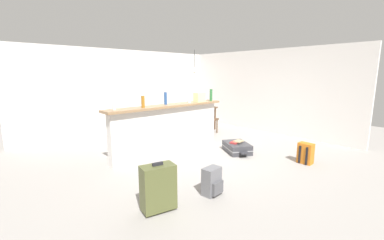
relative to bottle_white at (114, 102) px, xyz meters
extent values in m
cube|color=gray|center=(1.78, -0.32, -1.28)|extent=(13.00, 13.00, 0.05)
cube|color=silver|center=(1.78, 2.73, -0.01)|extent=(6.60, 0.10, 2.50)
cube|color=silver|center=(4.83, -0.02, -0.01)|extent=(0.10, 6.00, 2.50)
cube|color=silver|center=(1.26, -0.01, -0.73)|extent=(2.80, 0.20, 1.06)
cube|color=#93704C|center=(1.26, -0.01, -0.17)|extent=(2.96, 0.40, 0.05)
cylinder|color=silver|center=(0.00, 0.00, 0.00)|extent=(0.08, 0.08, 0.29)
cylinder|color=#9E661E|center=(0.59, -0.06, -0.03)|extent=(0.07, 0.07, 0.24)
cylinder|color=#284C89|center=(1.24, 0.06, -0.01)|extent=(0.07, 0.07, 0.27)
cylinder|color=silver|center=(1.84, -0.07, -0.03)|extent=(0.07, 0.07, 0.24)
cylinder|color=#2D6B38|center=(2.53, -0.11, 0.00)|extent=(0.07, 0.07, 0.30)
cube|color=beige|center=(2.22, -0.01, -0.04)|extent=(0.26, 0.18, 0.22)
cube|color=#4C331E|center=(3.37, 1.31, -0.54)|extent=(1.10, 0.80, 0.04)
cylinder|color=#4C331E|center=(2.88, 0.97, -0.91)|extent=(0.06, 0.06, 0.70)
cylinder|color=#4C331E|center=(3.86, 0.97, -0.91)|extent=(0.06, 0.06, 0.70)
cylinder|color=#4C331E|center=(2.88, 1.65, -0.91)|extent=(0.06, 0.06, 0.70)
cylinder|color=#4C331E|center=(3.86, 1.65, -0.91)|extent=(0.06, 0.06, 0.70)
cube|color=#4C331E|center=(3.35, 0.71, -0.83)|extent=(0.48, 0.48, 0.04)
cube|color=#4C331E|center=(3.31, 0.88, -0.57)|extent=(0.40, 0.13, 0.48)
cylinder|color=#4C331E|center=(3.23, 0.52, -1.05)|extent=(0.04, 0.04, 0.41)
cylinder|color=#4C331E|center=(3.54, 0.59, -1.05)|extent=(0.04, 0.04, 0.41)
cylinder|color=#4C331E|center=(3.16, 0.83, -1.05)|extent=(0.04, 0.04, 0.41)
cylinder|color=#4C331E|center=(3.47, 0.90, -1.05)|extent=(0.04, 0.04, 0.41)
cylinder|color=black|center=(3.35, 1.40, 0.97)|extent=(0.01, 0.01, 0.55)
cone|color=white|center=(3.35, 1.40, 0.65)|extent=(0.34, 0.34, 0.14)
sphere|color=white|center=(3.35, 1.40, 0.57)|extent=(0.07, 0.07, 0.07)
cube|color=#38383D|center=(2.45, -1.02, -1.15)|extent=(0.75, 0.83, 0.22)
cube|color=gray|center=(2.45, -1.02, -1.15)|extent=(0.77, 0.84, 0.02)
cube|color=#2D2D33|center=(2.26, -1.38, -1.15)|extent=(0.23, 0.21, 0.02)
cube|color=orange|center=(2.89, -2.41, -1.05)|extent=(0.19, 0.28, 0.42)
cube|color=#AB5918|center=(3.00, -2.41, -1.12)|extent=(0.07, 0.22, 0.19)
cube|color=black|center=(2.79, -2.47, -1.07)|extent=(0.02, 0.04, 0.36)
cube|color=black|center=(2.79, -2.33, -1.07)|extent=(0.02, 0.04, 0.36)
cube|color=slate|center=(0.51, -2.06, -1.05)|extent=(0.30, 0.21, 0.42)
cube|color=#515155|center=(0.52, -2.17, -1.12)|extent=(0.22, 0.08, 0.19)
cube|color=black|center=(0.43, -1.97, -1.07)|extent=(0.04, 0.03, 0.36)
cube|color=black|center=(0.57, -1.95, -1.07)|extent=(0.04, 0.03, 0.36)
cube|color=#51562D|center=(-0.35, -1.91, -0.93)|extent=(0.48, 0.33, 0.60)
cylinder|color=black|center=(-0.53, -1.87, -1.23)|extent=(0.06, 0.04, 0.06)
cylinder|color=black|center=(-0.16, -1.95, -1.23)|extent=(0.06, 0.04, 0.06)
cube|color=#232328|center=(-0.35, -1.91, -0.61)|extent=(0.15, 0.07, 0.04)
cube|color=#AD2D2D|center=(2.41, -0.99, -1.02)|extent=(0.25, 0.20, 0.03)
cube|color=tan|center=(2.47, -1.04, -0.99)|extent=(0.24, 0.18, 0.03)
camera|label=1|loc=(-2.10, -4.50, 0.54)|focal=23.74mm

